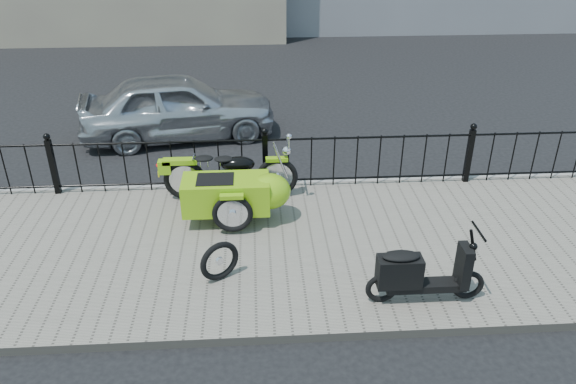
{
  "coord_description": "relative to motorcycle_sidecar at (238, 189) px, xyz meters",
  "views": [
    {
      "loc": [
        -0.16,
        -7.27,
        4.6
      ],
      "look_at": [
        0.3,
        -0.1,
        0.75
      ],
      "focal_mm": 35.0,
      "sensor_mm": 36.0,
      "label": 1
    }
  ],
  "objects": [
    {
      "name": "iron_fence",
      "position": [
        0.44,
        0.96,
        -0.01
      ],
      "size": [
        14.11,
        0.11,
        1.08
      ],
      "color": "black",
      "rests_on": "sidewalk"
    },
    {
      "name": "motorcycle_sidecar",
      "position": [
        0.0,
        0.0,
        0.0
      ],
      "size": [
        2.28,
        1.48,
        0.98
      ],
      "color": "black",
      "rests_on": "sidewalk"
    },
    {
      "name": "scooter",
      "position": [
        2.21,
        -2.2,
        -0.08
      ],
      "size": [
        1.48,
        0.43,
        1.0
      ],
      "color": "black",
      "rests_on": "sidewalk"
    },
    {
      "name": "ground",
      "position": [
        0.44,
        -0.34,
        -0.59
      ],
      "size": [
        120.0,
        120.0,
        0.0
      ],
      "primitive_type": "plane",
      "color": "black",
      "rests_on": "ground"
    },
    {
      "name": "spare_tire",
      "position": [
        -0.22,
        -1.61,
        -0.2
      ],
      "size": [
        0.51,
        0.36,
        0.56
      ],
      "primitive_type": "torus",
      "rotation": [
        1.57,
        0.0,
        0.56
      ],
      "color": "black",
      "rests_on": "sidewalk"
    },
    {
      "name": "sidewalk",
      "position": [
        0.44,
        -0.84,
        -0.53
      ],
      "size": [
        30.0,
        3.8,
        0.12
      ],
      "primitive_type": "cube",
      "color": "slate",
      "rests_on": "ground"
    },
    {
      "name": "curb",
      "position": [
        0.44,
        1.1,
        -0.53
      ],
      "size": [
        30.0,
        0.1,
        0.12
      ],
      "primitive_type": "cube",
      "color": "gray",
      "rests_on": "ground"
    },
    {
      "name": "sedan_car",
      "position": [
        -1.3,
        3.6,
        0.08
      ],
      "size": [
        4.2,
        2.27,
        1.36
      ],
      "primitive_type": "imported",
      "rotation": [
        0.0,
        0.0,
        1.74
      ],
      "color": "#B4B7BC",
      "rests_on": "ground"
    }
  ]
}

